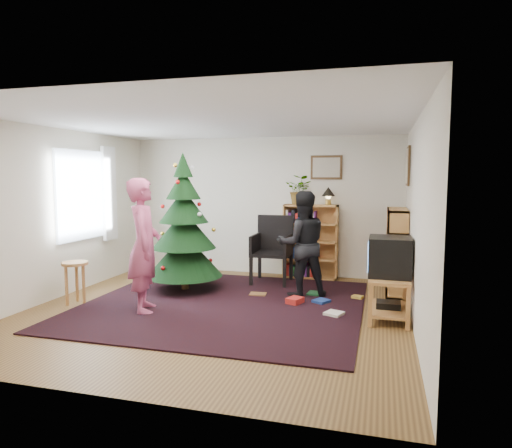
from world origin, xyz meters
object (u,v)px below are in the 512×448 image
(picture_right, at_px, (408,166))
(picture_back, at_px, (326,167))
(bookshelf_right, at_px, (396,250))
(table_lamp, at_px, (328,193))
(person_by_chair, at_px, (302,244))
(christmas_tree, at_px, (184,234))
(bookshelf_back, at_px, (310,241))
(crt_tv, at_px, (390,256))
(stool, at_px, (75,271))
(armchair, at_px, (273,246))
(tv_stand, at_px, (389,293))
(person_standing, at_px, (144,245))
(potted_plant, at_px, (300,190))

(picture_right, bearing_deg, picture_back, 151.31)
(bookshelf_right, xyz_separation_m, table_lamp, (-1.13, 0.66, 0.85))
(bookshelf_right, bearing_deg, picture_right, -62.21)
(person_by_chair, bearing_deg, christmas_tree, -17.96)
(bookshelf_right, bearing_deg, bookshelf_back, 65.24)
(picture_right, xyz_separation_m, crt_tv, (-0.26, -1.47, -1.15))
(person_by_chair, bearing_deg, stool, 0.42)
(bookshelf_back, height_order, armchair, bookshelf_back)
(picture_back, bearing_deg, person_by_chair, -97.18)
(picture_right, relative_size, person_by_chair, 0.38)
(picture_back, relative_size, stool, 0.92)
(picture_right, bearing_deg, christmas_tree, -166.09)
(picture_back, relative_size, table_lamp, 1.77)
(tv_stand, xyz_separation_m, stool, (-4.25, -0.49, 0.14))
(crt_tv, relative_size, table_lamp, 1.81)
(bookshelf_back, relative_size, tv_stand, 1.47)
(person_standing, bearing_deg, table_lamp, -63.48)
(bookshelf_back, distance_m, table_lamp, 0.90)
(picture_back, distance_m, table_lamp, 0.46)
(picture_back, bearing_deg, crt_tv, -64.02)
(christmas_tree, xyz_separation_m, armchair, (1.22, 0.92, -0.29))
(bookshelf_back, distance_m, armchair, 0.75)
(person_standing, bearing_deg, bookshelf_back, -59.27)
(potted_plant, xyz_separation_m, table_lamp, (0.50, 0.00, -0.05))
(crt_tv, xyz_separation_m, table_lamp, (-1.01, 2.06, 0.71))
(picture_right, height_order, crt_tv, picture_right)
(potted_plant, bearing_deg, picture_back, 16.93)
(picture_right, height_order, person_by_chair, picture_right)
(person_by_chair, bearing_deg, picture_back, -119.69)
(person_by_chair, bearing_deg, table_lamp, -122.92)
(table_lamp, bearing_deg, person_by_chair, -100.41)
(crt_tv, distance_m, person_standing, 3.17)
(person_standing, height_order, potted_plant, potted_plant)
(crt_tv, bearing_deg, table_lamp, 116.19)
(christmas_tree, distance_m, person_standing, 1.18)
(stool, height_order, person_standing, person_standing)
(picture_back, bearing_deg, stool, -139.92)
(picture_back, height_order, christmas_tree, christmas_tree)
(table_lamp, bearing_deg, bookshelf_right, -30.25)
(armchair, bearing_deg, christmas_tree, -143.15)
(bookshelf_right, height_order, table_lamp, table_lamp)
(christmas_tree, relative_size, table_lamp, 6.96)
(potted_plant, height_order, table_lamp, potted_plant)
(armchair, relative_size, person_by_chair, 0.72)
(bookshelf_back, bearing_deg, picture_right, -20.61)
(tv_stand, distance_m, stool, 4.28)
(bookshelf_right, xyz_separation_m, potted_plant, (-1.63, 0.66, 0.89))
(armchair, distance_m, table_lamp, 1.33)
(person_standing, xyz_separation_m, table_lamp, (2.11, 2.60, 0.62))
(crt_tv, bearing_deg, tv_stand, -0.00)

